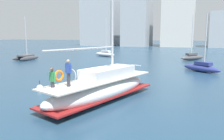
{
  "coord_description": "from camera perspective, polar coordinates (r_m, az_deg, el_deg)",
  "views": [
    {
      "loc": [
        6.84,
        -12.97,
        4.38
      ],
      "look_at": [
        0.93,
        2.44,
        1.8
      ],
      "focal_mm": 35.19,
      "sensor_mm": 36.0,
      "label": 1
    }
  ],
  "objects": [
    {
      "name": "moored_ketch_distant",
      "position": [
        42.78,
        -21.48,
        3.16
      ],
      "size": [
        2.25,
        4.67,
        7.78
      ],
      "color": "#4C4C51",
      "rests_on": "ground"
    },
    {
      "name": "waterfront_buildings",
      "position": [
        96.15,
        15.54,
        12.52
      ],
      "size": [
        81.61,
        18.56,
        25.88
      ],
      "color": "#B2B7BC",
      "rests_on": "ground"
    },
    {
      "name": "moored_sloop_far",
      "position": [
        29.12,
        22.21,
        0.66
      ],
      "size": [
        4.83,
        4.27,
        6.95
      ],
      "color": "navy",
      "rests_on": "ground"
    },
    {
      "name": "main_sailboat",
      "position": [
        15.11,
        -2.56,
        -4.39
      ],
      "size": [
        5.13,
        9.88,
        13.37
      ],
      "color": "silver",
      "rests_on": "ground"
    },
    {
      "name": "mooring_buoy",
      "position": [
        18.98,
        -18.26,
        -4.42
      ],
      "size": [
        0.53,
        0.53,
        0.86
      ],
      "color": "silver",
      "rests_on": "ground"
    },
    {
      "name": "moored_catamaran",
      "position": [
        42.53,
        20.16,
        3.22
      ],
      "size": [
        4.59,
        5.07,
        7.9
      ],
      "color": "#4C4C51",
      "rests_on": "ground"
    },
    {
      "name": "moored_cutter_left",
      "position": [
        47.43,
        -1.88,
        4.3
      ],
      "size": [
        5.73,
        3.48,
        8.07
      ],
      "color": "silver",
      "rests_on": "ground"
    },
    {
      "name": "ground_plane",
      "position": [
        15.3,
        -6.59,
        -7.8
      ],
      "size": [
        400.0,
        400.0,
        0.0
      ],
      "primitive_type": "plane",
      "color": "navy"
    }
  ]
}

